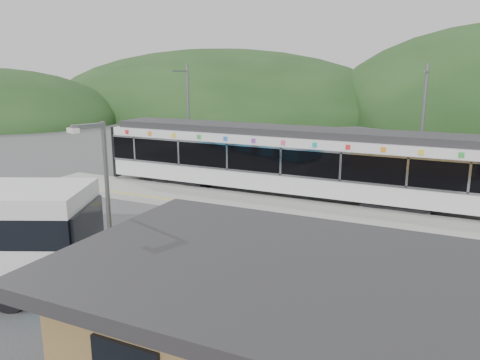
% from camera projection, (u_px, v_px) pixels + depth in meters
% --- Properties ---
extents(ground, '(120.00, 120.00, 0.00)m').
position_uv_depth(ground, '(225.00, 229.00, 20.19)').
color(ground, '#4C4C4F').
rests_on(ground, ground).
extents(hills, '(146.00, 149.00, 26.00)m').
position_uv_depth(hills, '(391.00, 214.00, 22.27)').
color(hills, '#1E3D19').
rests_on(hills, ground).
extents(platform, '(26.00, 3.20, 0.30)m').
position_uv_depth(platform, '(255.00, 206.00, 23.06)').
color(platform, '#9E9E99').
rests_on(platform, ground).
extents(yellow_line, '(26.00, 0.10, 0.01)m').
position_uv_depth(yellow_line, '(244.00, 210.00, 21.88)').
color(yellow_line, yellow).
rests_on(yellow_line, platform).
extents(train, '(20.44, 3.01, 3.74)m').
position_uv_depth(train, '(282.00, 159.00, 24.85)').
color(train, black).
rests_on(train, ground).
extents(catenary_mast_west, '(0.18, 1.80, 7.00)m').
position_uv_depth(catenary_mast_west, '(188.00, 119.00, 29.79)').
color(catenary_mast_west, slate).
rests_on(catenary_mast_west, ground).
extents(catenary_mast_east, '(0.18, 1.80, 7.00)m').
position_uv_depth(catenary_mast_east, '(422.00, 130.00, 23.98)').
color(catenary_mast_east, slate).
rests_on(catenary_mast_east, ground).
extents(station_shelter, '(9.20, 6.20, 3.00)m').
position_uv_depth(station_shelter, '(286.00, 331.00, 9.42)').
color(station_shelter, olive).
rests_on(station_shelter, ground).
extents(lamp_post, '(0.42, 1.01, 5.39)m').
position_uv_depth(lamp_post, '(105.00, 203.00, 12.41)').
color(lamp_post, slate).
rests_on(lamp_post, ground).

